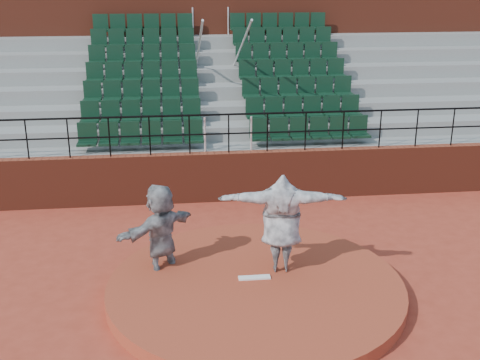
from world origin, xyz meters
name	(u,v)px	position (x,y,z in m)	size (l,w,h in m)	color
ground	(255,294)	(0.00, 0.00, 0.00)	(90.00, 90.00, 0.00)	#9F3624
pitchers_mound	(255,288)	(0.00, 0.00, 0.12)	(5.50, 5.50, 0.25)	#9E3A23
pitching_rubber	(254,278)	(0.00, 0.15, 0.27)	(0.60, 0.15, 0.03)	white
boundary_wall	(229,176)	(0.00, 5.00, 0.65)	(24.00, 0.30, 1.30)	maroon
wall_railing	(229,125)	(0.00, 5.00, 2.03)	(24.04, 0.05, 1.03)	black
seating_deck	(217,116)	(0.00, 8.65, 1.44)	(24.00, 5.97, 4.63)	gray
press_box_facade	(208,35)	(0.00, 12.60, 3.55)	(24.00, 3.00, 7.10)	maroon
pitcher	(281,223)	(0.55, 0.46, 1.22)	(2.38, 0.65, 1.94)	black
fielder	(161,232)	(-1.72, 0.89, 0.96)	(1.79, 0.57, 1.93)	black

